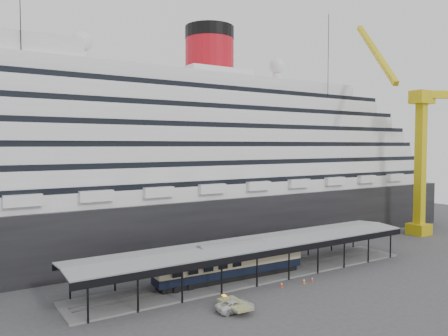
{
  "coord_description": "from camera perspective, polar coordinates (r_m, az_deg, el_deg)",
  "views": [
    {
      "loc": [
        -38.64,
        -46.63,
        19.53
      ],
      "look_at": [
        -3.77,
        8.0,
        16.13
      ],
      "focal_mm": 35.0,
      "sensor_mm": 36.0,
      "label": 1
    }
  ],
  "objects": [
    {
      "name": "ground",
      "position": [
        63.63,
        6.99,
        -14.89
      ],
      "size": [
        200.0,
        200.0,
        0.0
      ],
      "primitive_type": "plane",
      "color": "#38383B",
      "rests_on": "ground"
    },
    {
      "name": "cruise_ship",
      "position": [
        87.64,
        -6.35,
        2.21
      ],
      "size": [
        130.0,
        30.0,
        43.9
      ],
      "color": "black",
      "rests_on": "ground"
    },
    {
      "name": "platform_canopy",
      "position": [
        66.74,
        4.21,
        -11.91
      ],
      "size": [
        56.0,
        9.18,
        5.3
      ],
      "color": "slate",
      "rests_on": "ground"
    },
    {
      "name": "crane_yellow",
      "position": [
        103.03,
        23.78,
        2.99
      ],
      "size": [
        23.83,
        18.78,
        47.6
      ],
      "color": "gold",
      "rests_on": "ground"
    },
    {
      "name": "port_truck",
      "position": [
        53.85,
        1.46,
        -17.51
      ],
      "size": [
        4.81,
        2.37,
        1.31
      ],
      "primitive_type": "imported",
      "rotation": [
        0.0,
        0.0,
        1.53
      ],
      "color": "silver",
      "rests_on": "ground"
    },
    {
      "name": "pullman_carriage",
      "position": [
        64.14,
        0.94,
        -12.15
      ],
      "size": [
        23.39,
        3.91,
        22.87
      ],
      "rotation": [
        0.0,
        0.0,
        -0.04
      ],
      "color": "black",
      "rests_on": "ground"
    },
    {
      "name": "traffic_cone_left",
      "position": [
        62.6,
        7.54,
        -14.84
      ],
      "size": [
        0.49,
        0.49,
        0.76
      ],
      "rotation": [
        0.0,
        0.0,
        0.28
      ],
      "color": "#F4350D",
      "rests_on": "ground"
    },
    {
      "name": "traffic_cone_mid",
      "position": [
        64.59,
        10.41,
        -14.29
      ],
      "size": [
        0.41,
        0.41,
        0.77
      ],
      "rotation": [
        0.0,
        0.0,
        0.04
      ],
      "color": "#FC630E",
      "rests_on": "ground"
    },
    {
      "name": "traffic_cone_right",
      "position": [
        65.77,
        11.44,
        -14.03
      ],
      "size": [
        0.42,
        0.42,
        0.66
      ],
      "rotation": [
        0.0,
        0.0,
        0.3
      ],
      "color": "#E8490C",
      "rests_on": "ground"
    }
  ]
}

